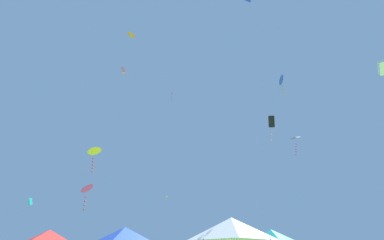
# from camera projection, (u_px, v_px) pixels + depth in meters

# --- Properties ---
(canopy_tent_teal) EXTENTS (3.09, 3.09, 3.30)m
(canopy_tent_teal) POSITION_uv_depth(u_px,v_px,m) (272.00, 238.00, 14.68)
(canopy_tent_teal) COLOR #9E9EA3
(canopy_tent_teal) RESTS_ON ground
(canopy_tent_blue) EXTENTS (3.15, 3.15, 3.37)m
(canopy_tent_blue) POSITION_uv_depth(u_px,v_px,m) (124.00, 236.00, 13.97)
(canopy_tent_blue) COLOR #9E9EA3
(canopy_tent_blue) RESTS_ON ground
(canopy_tent_red) EXTENTS (2.74, 2.74, 2.93)m
(canopy_tent_red) POSITION_uv_depth(u_px,v_px,m) (47.00, 240.00, 10.91)
(canopy_tent_red) COLOR #9E9EA3
(canopy_tent_red) RESTS_ON ground
(canopy_tent_white) EXTENTS (3.33, 3.33, 3.56)m
(canopy_tent_white) POSITION_uv_depth(u_px,v_px,m) (232.00, 229.00, 11.71)
(canopy_tent_white) COLOR #9E9EA3
(canopy_tent_white) RESTS_ON ground
(kite_blue_delta) EXTENTS (1.31, 1.57, 2.86)m
(kite_blue_delta) POSITION_uv_depth(u_px,v_px,m) (281.00, 80.00, 28.02)
(kite_blue_delta) COLOR blue
(kite_lime_delta) EXTENTS (0.87, 0.86, 0.41)m
(kite_lime_delta) POSITION_uv_depth(u_px,v_px,m) (166.00, 197.00, 32.48)
(kite_lime_delta) COLOR #75D138
(kite_white_box) EXTENTS (0.90, 1.22, 0.89)m
(kite_white_box) POSITION_uv_depth(u_px,v_px,m) (382.00, 68.00, 16.84)
(kite_white_box) COLOR white
(kite_black_box) EXTENTS (0.74, 0.95, 2.89)m
(kite_black_box) POSITION_uv_depth(u_px,v_px,m) (271.00, 122.00, 23.96)
(kite_black_box) COLOR black
(kite_purple_delta) EXTENTS (0.63, 0.76, 1.39)m
(kite_purple_delta) POSITION_uv_depth(u_px,v_px,m) (172.00, 93.00, 31.18)
(kite_purple_delta) COLOR purple
(kite_pink_box) EXTENTS (0.75, 0.58, 0.97)m
(kite_pink_box) POSITION_uv_depth(u_px,v_px,m) (123.00, 70.00, 29.54)
(kite_pink_box) COLOR pink
(kite_magenta_delta) EXTENTS (1.35, 1.57, 3.10)m
(kite_magenta_delta) POSITION_uv_depth(u_px,v_px,m) (87.00, 189.00, 27.87)
(kite_magenta_delta) COLOR #D6389E
(kite_cyan_box) EXTENTS (0.42, 0.60, 0.72)m
(kite_cyan_box) POSITION_uv_depth(u_px,v_px,m) (30.00, 202.00, 23.43)
(kite_cyan_box) COLOR #2DB7CC
(kite_yellow_delta) EXTENTS (1.71, 1.76, 2.89)m
(kite_yellow_delta) POSITION_uv_depth(u_px,v_px,m) (94.00, 151.00, 26.32)
(kite_yellow_delta) COLOR yellow
(kite_black_delta) EXTENTS (2.13, 2.11, 2.99)m
(kite_black_delta) POSITION_uv_depth(u_px,v_px,m) (295.00, 138.00, 32.34)
(kite_black_delta) COLOR black
(kite_orange_delta) EXTENTS (0.77, 0.80, 0.36)m
(kite_orange_delta) POSITION_uv_depth(u_px,v_px,m) (131.00, 35.00, 17.16)
(kite_orange_delta) COLOR orange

